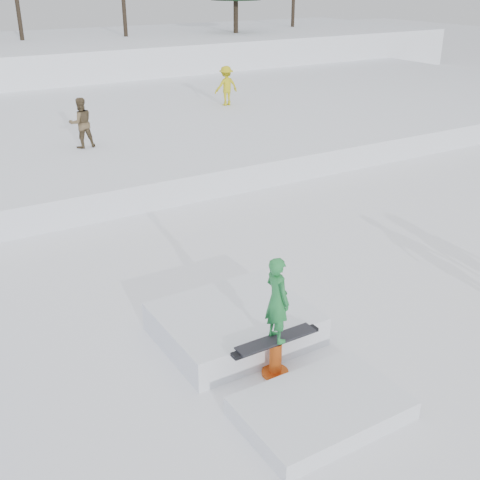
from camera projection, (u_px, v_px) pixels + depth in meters
ground at (274, 341)px, 10.72m from camera, size 120.00×120.00×0.00m
snow_midrise at (39, 132)px, 23.04m from camera, size 50.00×18.00×0.80m
walker_olive at (81, 123)px, 19.25m from camera, size 0.78×0.61×1.61m
walker_ygreen at (226, 86)px, 25.48m from camera, size 1.05×0.61×1.63m
jib_rail_feature at (256, 341)px, 10.17m from camera, size 2.60×4.40×2.11m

